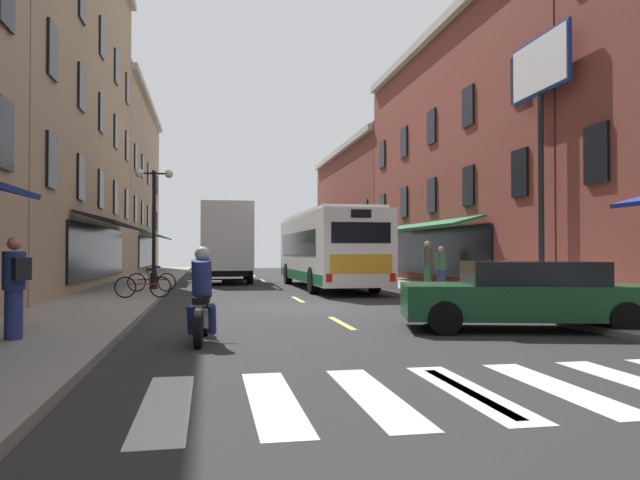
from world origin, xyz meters
TOP-DOWN VIEW (x-y plane):
  - ground_plane at (0.00, 0.00)m, footprint 34.80×80.00m
  - lane_centre_dashes at (0.00, -0.25)m, footprint 0.14×73.90m
  - crosswalk_near at (0.00, -10.00)m, footprint 7.10×2.80m
  - sidewalk_left at (-5.90, 0.00)m, footprint 3.00×80.00m
  - sidewalk_right at (5.90, 0.00)m, footprint 3.00×80.00m
  - billboard_sign at (7.05, 0.20)m, footprint 0.40×3.11m
  - transit_bus at (2.09, 8.66)m, footprint 2.70×11.34m
  - box_truck at (-1.96, 14.62)m, footprint 2.59×8.18m
  - sedan_near at (3.37, -5.28)m, footprint 5.02×2.93m
  - sedan_mid at (-2.17, 23.79)m, footprint 2.04×4.72m
  - motorcycle_rider at (-2.98, -5.69)m, footprint 0.62×2.07m
  - bicycle_near at (-4.87, 5.73)m, footprint 1.71×0.48m
  - bicycle_mid at (-4.87, 2.83)m, footprint 1.71×0.48m
  - pedestrian_near at (-5.98, -5.84)m, footprint 0.49×0.50m
  - pedestrian_mid at (6.48, 8.26)m, footprint 0.36×0.36m
  - pedestrian_far at (5.21, 3.60)m, footprint 0.36×0.36m
  - pedestrian_rear at (5.44, 5.54)m, footprint 0.36×0.36m
  - street_lamp_twin at (-4.94, 7.26)m, footprint 1.42×0.32m

SIDE VIEW (x-z plane):
  - ground_plane at x=0.00m, z-range -0.10..0.00m
  - lane_centre_dashes at x=0.00m, z-range 0.00..0.01m
  - crosswalk_near at x=0.00m, z-range 0.00..0.01m
  - sidewalk_left at x=-5.90m, z-range 0.00..0.14m
  - sidewalk_right at x=5.90m, z-range 0.00..0.14m
  - bicycle_near at x=-4.87m, z-range 0.05..0.96m
  - bicycle_mid at x=-4.87m, z-range 0.05..0.96m
  - sedan_mid at x=-2.17m, z-range 0.03..1.29m
  - sedan_near at x=3.37m, z-range 0.02..1.39m
  - motorcycle_rider at x=-2.98m, z-range -0.12..1.54m
  - pedestrian_far at x=5.21m, z-range 0.16..1.77m
  - pedestrian_mid at x=6.48m, z-range 0.16..1.80m
  - pedestrian_near at x=-5.98m, z-range 0.19..1.86m
  - pedestrian_rear at x=5.44m, z-range 0.18..2.01m
  - transit_bus at x=2.09m, z-range 0.08..3.28m
  - box_truck at x=-1.96m, z-range 0.08..3.96m
  - street_lamp_twin at x=-4.94m, z-range 0.41..4.99m
  - billboard_sign at x=7.05m, z-range 2.34..10.34m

